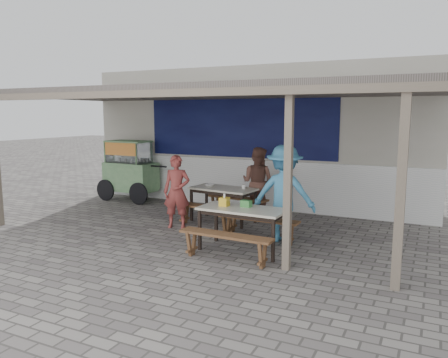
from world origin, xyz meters
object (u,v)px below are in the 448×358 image
table_right (243,212)px  bench_left_street (207,212)px  bench_right_wall (257,223)px  vendor_cart (130,168)px  bench_left_wall (237,202)px  patron_right_table (284,193)px  donation_box (246,204)px  patron_street_side (177,192)px  condiment_jar (244,187)px  table_left (223,191)px  bench_right_street (226,241)px  tissue_box (224,202)px  condiment_bowl (210,185)px  patron_wall_side (258,182)px

table_right → bench_left_street: bearing=140.9°
bench_right_wall → vendor_cart: (-4.54, 2.13, 0.54)m
bench_left_street → bench_left_wall: (0.14, 1.18, 0.00)m
patron_right_table → donation_box: (-0.41, -0.80, -0.08)m
patron_street_side → patron_right_table: size_ratio=0.85×
donation_box → condiment_jar: (-0.78, 1.69, -0.01)m
bench_right_wall → patron_street_side: bearing=175.2°
table_left → bench_right_street: bearing=-56.5°
bench_left_wall → table_right: table_right is taller
tissue_box → condiment_jar: 1.82m
table_left → table_right: size_ratio=0.98×
bench_right_street → condiment_bowl: (-1.52, 2.36, 0.44)m
vendor_cart → condiment_jar: bearing=-11.9°
bench_left_wall → bench_right_street: (1.10, -2.90, 0.00)m
bench_left_street → bench_right_wall: same height
bench_left_street → table_right: 1.71m
tissue_box → condiment_jar: size_ratio=1.66×
bench_left_street → tissue_box: tissue_box is taller
bench_left_wall → condiment_bowl: bearing=-120.9°
table_left → bench_right_street: 2.61m
donation_box → condiment_jar: donation_box is taller
donation_box → condiment_bowl: bearing=133.5°
condiment_jar → table_left: bearing=-167.9°
table_left → tissue_box: bearing=-56.7°
bench_left_street → vendor_cart: vendor_cart is taller
bench_left_wall → patron_right_table: 2.16m
patron_street_side → patron_wall_side: bearing=35.4°
bench_left_wall → donation_box: 2.51m
bench_left_wall → table_right: size_ratio=1.02×
table_right → donation_box: 0.17m
bench_right_wall → condiment_jar: size_ratio=17.73×
table_left → bench_left_wall: size_ratio=0.97×
patron_right_table → bench_left_street: bearing=-14.9°
bench_left_wall → bench_right_street: 3.10m
table_left → bench_right_wall: 1.65m
table_right → condiment_jar: condiment_jar is taller
bench_right_street → table_left: bearing=118.9°
bench_left_wall → patron_street_side: patron_street_side is taller
table_left → tissue_box: 1.88m
bench_right_wall → donation_box: size_ratio=9.00×
tissue_box → bench_left_street: bearing=130.0°
bench_left_street → donation_box: bearing=-31.3°
tissue_box → condiment_jar: tissue_box is taller
condiment_bowl → bench_left_street: bearing=-66.8°
bench_right_street → condiment_jar: bearing=108.9°
bench_right_wall → donation_box: donation_box is taller
bench_left_wall → donation_box: bearing=-55.6°
vendor_cart → tissue_box: vendor_cart is taller
table_right → condiment_jar: size_ratio=16.77×
patron_wall_side → patron_right_table: bearing=132.5°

